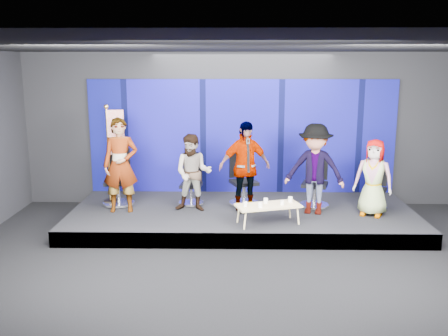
{
  "coord_description": "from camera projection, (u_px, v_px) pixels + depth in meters",
  "views": [
    {
      "loc": [
        -0.2,
        -7.41,
        3.28
      ],
      "look_at": [
        -0.38,
        2.4,
        1.19
      ],
      "focal_mm": 40.0,
      "sensor_mm": 36.0,
      "label": 1
    }
  ],
  "objects": [
    {
      "name": "chair_c",
      "position": [
        243.0,
        187.0,
        10.6
      ],
      "size": [
        0.82,
        0.82,
        1.13
      ],
      "rotation": [
        0.0,
        0.0,
        0.34
      ],
      "color": "silver",
      "rests_on": "riser"
    },
    {
      "name": "ground",
      "position": [
        245.0,
        273.0,
        7.92
      ],
      "size": [
        10.0,
        10.0,
        0.0
      ],
      "primitive_type": "plane",
      "color": "black",
      "rests_on": "ground"
    },
    {
      "name": "chair_b",
      "position": [
        191.0,
        189.0,
        10.63
      ],
      "size": [
        0.59,
        0.59,
        0.97
      ],
      "rotation": [
        0.0,
        0.0,
        -0.09
      ],
      "color": "silver",
      "rests_on": "riser"
    },
    {
      "name": "panelist_a",
      "position": [
        121.0,
        165.0,
        9.98
      ],
      "size": [
        0.74,
        0.52,
        1.91
      ],
      "primitive_type": "imported",
      "rotation": [
        0.0,
        0.0,
        0.1
      ],
      "color": "black",
      "rests_on": "riser"
    },
    {
      "name": "panelist_c",
      "position": [
        245.0,
        167.0,
        9.99
      ],
      "size": [
        1.16,
        0.79,
        1.84
      ],
      "primitive_type": "imported",
      "rotation": [
        0.0,
        0.0,
        0.34
      ],
      "color": "black",
      "rests_on": "riser"
    },
    {
      "name": "flag_stand",
      "position": [
        114.0,
        152.0,
        10.44
      ],
      "size": [
        0.49,
        0.28,
        2.13
      ],
      "rotation": [
        0.0,
        0.0,
        0.16
      ],
      "color": "black",
      "rests_on": "riser"
    },
    {
      "name": "riser",
      "position": [
        243.0,
        216.0,
        10.33
      ],
      "size": [
        7.0,
        3.0,
        0.3
      ],
      "primitive_type": "cube",
      "color": "black",
      "rests_on": "ground"
    },
    {
      "name": "chair_a",
      "position": [
        119.0,
        187.0,
        10.57
      ],
      "size": [
        0.72,
        0.72,
        1.18
      ],
      "rotation": [
        0.0,
        0.0,
        0.1
      ],
      "color": "silver",
      "rests_on": "riser"
    },
    {
      "name": "backdrop",
      "position": [
        242.0,
        137.0,
        11.45
      ],
      "size": [
        7.0,
        0.08,
        2.6
      ],
      "primitive_type": "cube",
      "color": "#060A50",
      "rests_on": "riser"
    },
    {
      "name": "mug_e",
      "position": [
        290.0,
        199.0,
        9.48
      ],
      "size": [
        0.09,
        0.09,
        0.1
      ],
      "primitive_type": "cylinder",
      "color": "white",
      "rests_on": "coffee_table"
    },
    {
      "name": "room_walls",
      "position": [
        247.0,
        120.0,
        7.41
      ],
      "size": [
        10.02,
        8.02,
        3.51
      ],
      "color": "black",
      "rests_on": "ground"
    },
    {
      "name": "panelist_d",
      "position": [
        315.0,
        169.0,
        9.85
      ],
      "size": [
        1.31,
        0.97,
        1.81
      ],
      "primitive_type": "imported",
      "rotation": [
        0.0,
        0.0,
        -0.29
      ],
      "color": "black",
      "rests_on": "riser"
    },
    {
      "name": "panelist_e",
      "position": [
        373.0,
        178.0,
        9.75
      ],
      "size": [
        0.88,
        0.76,
        1.52
      ],
      "primitive_type": "imported",
      "rotation": [
        0.0,
        0.0,
        -0.44
      ],
      "color": "black",
      "rests_on": "riser"
    },
    {
      "name": "mug_a",
      "position": [
        245.0,
        204.0,
        9.2
      ],
      "size": [
        0.07,
        0.07,
        0.08
      ],
      "primitive_type": "cylinder",
      "color": "white",
      "rests_on": "coffee_table"
    },
    {
      "name": "mug_c",
      "position": [
        266.0,
        201.0,
        9.4
      ],
      "size": [
        0.08,
        0.08,
        0.1
      ],
      "primitive_type": "cylinder",
      "color": "white",
      "rests_on": "coffee_table"
    },
    {
      "name": "chair_e",
      "position": [
        375.0,
        194.0,
        10.3
      ],
      "size": [
        0.7,
        0.7,
        0.94
      ],
      "rotation": [
        0.0,
        0.0,
        -0.44
      ],
      "color": "silver",
      "rests_on": "riser"
    },
    {
      "name": "panelist_b",
      "position": [
        193.0,
        173.0,
        10.05
      ],
      "size": [
        0.82,
        0.66,
        1.58
      ],
      "primitive_type": "imported",
      "rotation": [
        0.0,
        0.0,
        -0.09
      ],
      "color": "black",
      "rests_on": "riser"
    },
    {
      "name": "mug_b",
      "position": [
        260.0,
        205.0,
        9.12
      ],
      "size": [
        0.08,
        0.08,
        0.1
      ],
      "primitive_type": "cylinder",
      "color": "white",
      "rests_on": "coffee_table"
    },
    {
      "name": "mug_d",
      "position": [
        282.0,
        203.0,
        9.29
      ],
      "size": [
        0.07,
        0.07,
        0.09
      ],
      "primitive_type": "cylinder",
      "color": "white",
      "rests_on": "coffee_table"
    },
    {
      "name": "coffee_table",
      "position": [
        268.0,
        206.0,
        9.31
      ],
      "size": [
        1.29,
        0.84,
        0.37
      ],
      "rotation": [
        0.0,
        0.0,
        0.3
      ],
      "color": "tan",
      "rests_on": "riser"
    },
    {
      "name": "chair_d",
      "position": [
        315.0,
        189.0,
        10.45
      ],
      "size": [
        0.78,
        0.78,
        1.12
      ],
      "rotation": [
        0.0,
        0.0,
        -0.29
      ],
      "color": "silver",
      "rests_on": "riser"
    }
  ]
}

